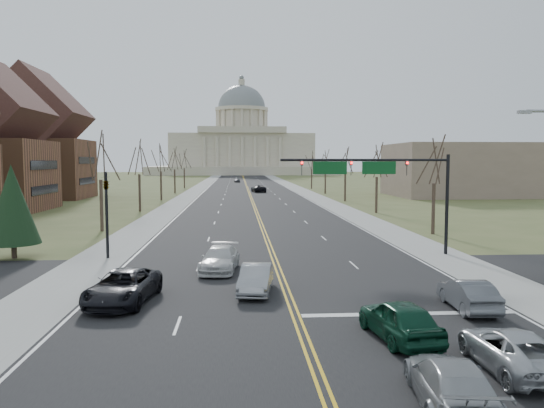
{
  "coord_description": "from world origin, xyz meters",
  "views": [
    {
      "loc": [
        -2.52,
        -23.44,
        6.75
      ],
      "look_at": [
        0.49,
        22.29,
        3.0
      ],
      "focal_mm": 35.0,
      "sensor_mm": 36.0,
      "label": 1
    }
  ],
  "objects": [
    {
      "name": "car_nb_inner_lead",
      "position": [
        3.55,
        -4.3,
        0.79
      ],
      "size": [
        2.46,
        4.79,
        1.56
      ],
      "primitive_type": "imported",
      "rotation": [
        0.0,
        0.0,
        3.28
      ],
      "color": "#0C3724",
      "rests_on": "road"
    },
    {
      "name": "tree_l_0",
      "position": [
        -15.5,
        28.0,
        6.94
      ],
      "size": [
        3.96,
        3.96,
        9.0
      ],
      "color": "#392C21",
      "rests_on": "ground"
    },
    {
      "name": "car_sb_inner_second",
      "position": [
        -3.6,
        8.73,
        0.75
      ],
      "size": [
        2.62,
        5.29,
        1.48
      ],
      "primitive_type": "imported",
      "rotation": [
        0.0,
        0.0,
        -0.11
      ],
      "color": "silver",
      "rests_on": "road"
    },
    {
      "name": "edge_line_left",
      "position": [
        -9.8,
        110.0,
        0.01
      ],
      "size": [
        0.15,
        380.0,
        0.01
      ],
      "primitive_type": "cube",
      "color": "silver",
      "rests_on": "road"
    },
    {
      "name": "tree_r_2",
      "position": [
        15.5,
        64.0,
        6.55
      ],
      "size": [
        3.74,
        3.74,
        8.5
      ],
      "color": "#392C21",
      "rests_on": "ground"
    },
    {
      "name": "ground",
      "position": [
        0.0,
        0.0,
        0.0
      ],
      "size": [
        600.0,
        600.0,
        0.0
      ],
      "primitive_type": "plane",
      "color": "#475329",
      "rests_on": "ground"
    },
    {
      "name": "car_nb_outer_second",
      "position": [
        6.33,
        -7.35,
        0.67
      ],
      "size": [
        2.24,
        4.77,
        1.32
      ],
      "primitive_type": "imported",
      "rotation": [
        0.0,
        0.0,
        3.13
      ],
      "color": "#ABAFB3",
      "rests_on": "road"
    },
    {
      "name": "sidewalk_left",
      "position": [
        -12.0,
        110.0,
        0.01
      ],
      "size": [
        4.0,
        380.0,
        0.03
      ],
      "primitive_type": "cube",
      "color": "gray",
      "rests_on": "ground"
    },
    {
      "name": "signal_mast",
      "position": [
        7.45,
        13.5,
        5.76
      ],
      "size": [
        12.12,
        0.44,
        7.2
      ],
      "color": "black",
      "rests_on": "ground"
    },
    {
      "name": "car_sb_outer_lead",
      "position": [
        -7.95,
        1.66,
        0.78
      ],
      "size": [
        3.22,
        5.82,
        1.54
      ],
      "primitive_type": "imported",
      "rotation": [
        0.0,
        0.0,
        -0.12
      ],
      "color": "black",
      "rests_on": "road"
    },
    {
      "name": "car_nb_inner_second",
      "position": [
        3.28,
        -9.8,
        0.7
      ],
      "size": [
        2.53,
        4.95,
        1.38
      ],
      "primitive_type": "imported",
      "rotation": [
        0.0,
        0.0,
        3.01
      ],
      "color": "#909497",
      "rests_on": "road"
    },
    {
      "name": "bldg_right_mass",
      "position": [
        40.0,
        76.0,
        5.0
      ],
      "size": [
        25.0,
        20.0,
        10.0
      ],
      "primitive_type": "cube",
      "color": "#796556",
      "rests_on": "ground"
    },
    {
      "name": "tree_l_2",
      "position": [
        -15.5,
        68.0,
        6.94
      ],
      "size": [
        3.96,
        3.96,
        9.0
      ],
      "color": "#392C21",
      "rests_on": "ground"
    },
    {
      "name": "sidewalk_right",
      "position": [
        12.0,
        110.0,
        0.01
      ],
      "size": [
        4.0,
        380.0,
        0.03
      ],
      "primitive_type": "cube",
      "color": "gray",
      "rests_on": "ground"
    },
    {
      "name": "capitol",
      "position": [
        0.0,
        249.91,
        14.2
      ],
      "size": [
        90.0,
        60.0,
        50.0
      ],
      "color": "beige",
      "rests_on": "ground"
    },
    {
      "name": "cross_road",
      "position": [
        0.0,
        6.0,
        0.01
      ],
      "size": [
        120.0,
        14.0,
        0.01
      ],
      "primitive_type": "cube",
      "color": "black",
      "rests_on": "ground"
    },
    {
      "name": "conifer_l",
      "position": [
        -18.0,
        14.0,
        3.74
      ],
      "size": [
        3.64,
        3.64,
        6.5
      ],
      "color": "#392C21",
      "rests_on": "ground"
    },
    {
      "name": "stop_bar",
      "position": [
        5.0,
        -1.0,
        0.01
      ],
      "size": [
        9.5,
        0.5,
        0.01
      ],
      "primitive_type": "cube",
      "color": "silver",
      "rests_on": "road"
    },
    {
      "name": "signal_left",
      "position": [
        -11.5,
        13.5,
        3.71
      ],
      "size": [
        0.32,
        0.36,
        6.0
      ],
      "color": "black",
      "rests_on": "ground"
    },
    {
      "name": "car_sb_inner_lead",
      "position": [
        -1.59,
        3.23,
        0.73
      ],
      "size": [
        2.08,
        4.49,
        1.43
      ],
      "primitive_type": "imported",
      "rotation": [
        0.0,
        0.0,
        -0.13
      ],
      "color": "gray",
      "rests_on": "road"
    },
    {
      "name": "tree_r_0",
      "position": [
        15.5,
        24.0,
        6.55
      ],
      "size": [
        3.74,
        3.74,
        8.5
      ],
      "color": "#392C21",
      "rests_on": "ground"
    },
    {
      "name": "tree_r_3",
      "position": [
        15.5,
        84.0,
        6.55
      ],
      "size": [
        3.74,
        3.74,
        8.5
      ],
      "color": "#392C21",
      "rests_on": "ground"
    },
    {
      "name": "car_nb_outer_lead",
      "position": [
        7.9,
        -0.51,
        0.71
      ],
      "size": [
        1.64,
        4.31,
        1.4
      ],
      "primitive_type": "imported",
      "rotation": [
        0.0,
        0.0,
        3.1
      ],
      "color": "#54575C",
      "rests_on": "road"
    },
    {
      "name": "road",
      "position": [
        0.0,
        110.0,
        0.01
      ],
      "size": [
        20.0,
        380.0,
        0.01
      ],
      "primitive_type": "cube",
      "color": "black",
      "rests_on": "ground"
    },
    {
      "name": "tree_r_1",
      "position": [
        15.5,
        44.0,
        6.55
      ],
      "size": [
        3.74,
        3.74,
        8.5
      ],
      "color": "#392C21",
      "rests_on": "ground"
    },
    {
      "name": "tree_l_3",
      "position": [
        -15.5,
        88.0,
        6.94
      ],
      "size": [
        3.96,
        3.96,
        9.0
      ],
      "color": "#392C21",
      "rests_on": "ground"
    },
    {
      "name": "tree_l_1",
      "position": [
        -15.5,
        48.0,
        6.94
      ],
      "size": [
        3.96,
        3.96,
        9.0
      ],
      "color": "#392C21",
      "rests_on": "ground"
    },
    {
      "name": "car_far_sb",
      "position": [
        -2.54,
        142.67,
        0.77
      ],
      "size": [
        1.98,
        4.55,
        1.53
      ],
      "primitive_type": "imported",
      "rotation": [
        0.0,
        0.0,
        0.04
      ],
      "color": "#54565D",
      "rests_on": "road"
    },
    {
      "name": "tree_r_4",
      "position": [
        15.5,
        104.0,
        6.55
      ],
      "size": [
        3.74,
        3.74,
        8.5
      ],
      "color": "#392C21",
      "rests_on": "ground"
    },
    {
      "name": "tree_l_4",
      "position": [
        -15.5,
        108.0,
        6.94
      ],
      "size": [
        3.96,
        3.96,
        9.0
      ],
      "color": "#392C21",
      "rests_on": "ground"
    },
    {
      "name": "bldg_left_far",
      "position": [
        -38.0,
        74.0,
        9.54
      ],
      "size": [
        17.1,
        14.28,
        23.25
      ],
      "color": "brown",
      "rests_on": "ground"
    },
    {
      "name": "edge_line_right",
      "position": [
        9.8,
        110.0,
        0.01
      ],
      "size": [
        0.15,
        380.0,
        0.01
      ],
      "primitive_type": "cube",
      "color": "silver",
      "rests_on": "road"
    },
    {
      "name": "center_line",
      "position": [
        0.0,
        110.0,
        0.01
      ],
      "size": [
        0.42,
        380.0,
        0.01
      ],
      "primitive_type": "cube",
      "color": "gold",
      "rests_on": "road"
    },
    {
      "name": "car_far_nb",
      "position": [
        2.08,
        90.57,
        0.79
      ],
      "size": [
        3.3,
        5.9,
        1.56
      ],
      "primitive_type": "imported",
      "rotation": [
        0.0,
        0.0,
        3.27
      ],
      "color": "black",
      "rests_on": "road"
    }
  ]
}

